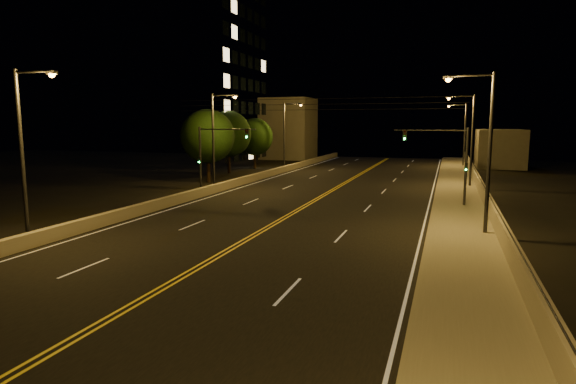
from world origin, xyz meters
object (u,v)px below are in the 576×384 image
(streetlight_3, at_px, (463,131))
(building_tower, at_px, (166,76))
(tree_0, at_px, (208,136))
(tree_2, at_px, (254,137))
(tree_1, at_px, (228,134))
(streetlight_4, at_px, (26,144))
(traffic_signal_left, at_px, (211,152))
(streetlight_5, at_px, (216,135))
(streetlight_1, at_px, (484,143))
(traffic_signal_right, at_px, (451,157))
(streetlight_2, at_px, (469,134))
(streetlight_6, at_px, (286,131))

(streetlight_3, distance_m, building_tower, 41.10)
(tree_0, height_order, tree_2, tree_0)
(tree_1, bearing_deg, streetlight_4, -80.90)
(streetlight_3, bearing_deg, traffic_signal_left, -120.85)
(tree_1, xyz_separation_m, tree_2, (0.77, 6.38, -0.51))
(streetlight_5, relative_size, building_tower, 0.33)
(streetlight_4, xyz_separation_m, tree_0, (-3.59, 25.69, -0.30))
(building_tower, bearing_deg, streetlight_1, -39.36)
(traffic_signal_left, height_order, tree_1, tree_1)
(traffic_signal_right, bearing_deg, tree_0, 160.27)
(traffic_signal_right, bearing_deg, streetlight_2, 82.35)
(streetlight_2, xyz_separation_m, streetlight_4, (-21.41, -28.82, 0.00))
(building_tower, bearing_deg, tree_1, -25.60)
(tree_0, bearing_deg, streetlight_1, -34.55)
(tree_1, relative_size, tree_2, 1.12)
(tree_2, bearing_deg, building_tower, -177.16)
(traffic_signal_right, distance_m, tree_1, 30.82)
(streetlight_5, distance_m, tree_1, 15.27)
(streetlight_3, height_order, tree_2, streetlight_3)
(tree_2, bearing_deg, streetlight_5, -76.93)
(tree_1, bearing_deg, streetlight_3, 31.52)
(streetlight_2, xyz_separation_m, streetlight_6, (-21.41, 11.31, 0.00))
(building_tower, height_order, tree_1, building_tower)
(traffic_signal_right, relative_size, tree_2, 0.86)
(streetlight_2, relative_size, tree_0, 1.15)
(streetlight_3, bearing_deg, streetlight_1, -90.00)
(tree_1, distance_m, tree_2, 6.44)
(streetlight_4, bearing_deg, building_tower, 113.45)
(streetlight_6, relative_size, tree_2, 1.28)
(streetlight_4, xyz_separation_m, tree_1, (-5.55, 34.67, -0.27))
(streetlight_6, bearing_deg, streetlight_1, -55.92)
(streetlight_2, bearing_deg, traffic_signal_left, -150.33)
(building_tower, distance_m, tree_2, 15.20)
(streetlight_5, bearing_deg, tree_2, 103.07)
(tree_1, bearing_deg, streetlight_1, -44.18)
(streetlight_3, distance_m, streetlight_6, 24.11)
(streetlight_1, xyz_separation_m, streetlight_3, (0.00, 42.74, 0.00))
(streetlight_4, relative_size, traffic_signal_left, 1.50)
(tree_0, bearing_deg, tree_1, 102.32)
(streetlight_1, xyz_separation_m, traffic_signal_right, (-1.55, 8.80, -1.34))
(streetlight_1, relative_size, building_tower, 0.33)
(streetlight_5, relative_size, streetlight_6, 1.00)
(streetlight_5, relative_size, traffic_signal_right, 1.50)
(streetlight_6, distance_m, tree_1, 7.79)
(streetlight_2, distance_m, streetlight_4, 35.90)
(streetlight_5, bearing_deg, traffic_signal_right, -9.08)
(traffic_signal_right, height_order, tree_1, tree_1)
(streetlight_1, relative_size, streetlight_3, 1.00)
(streetlight_5, distance_m, tree_2, 21.16)
(streetlight_5, xyz_separation_m, tree_0, (-3.59, 5.24, -0.30))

